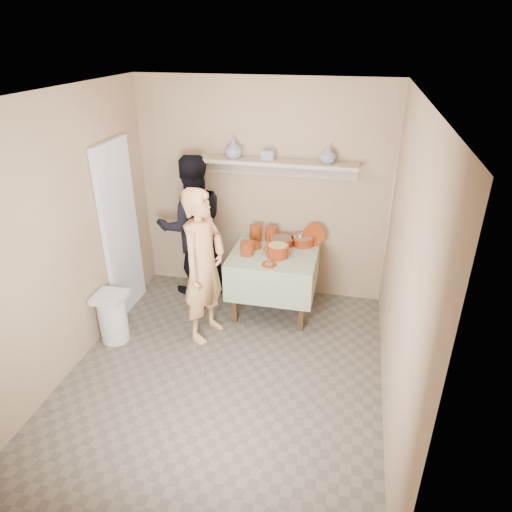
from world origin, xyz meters
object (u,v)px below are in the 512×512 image
(person_helper, at_px, (193,226))
(serving_table, at_px, (274,261))
(trash_bin, at_px, (113,317))
(cazuela_rice, at_px, (278,250))
(person_cook, at_px, (204,266))

(person_helper, distance_m, serving_table, 1.11)
(serving_table, bearing_deg, trash_bin, -148.04)
(serving_table, bearing_deg, cazuela_rice, -65.42)
(serving_table, distance_m, cazuela_rice, 0.24)
(serving_table, bearing_deg, person_cook, -133.06)
(cazuela_rice, xyz_separation_m, trash_bin, (-1.62, -0.86, -0.56))
(person_helper, relative_size, cazuela_rice, 5.34)
(person_cook, height_order, trash_bin, person_cook)
(cazuela_rice, bearing_deg, person_helper, 162.55)
(person_cook, distance_m, cazuela_rice, 0.87)
(person_cook, relative_size, cazuela_rice, 5.10)
(serving_table, relative_size, trash_bin, 1.74)
(person_helper, bearing_deg, trash_bin, 38.37)
(person_helper, height_order, cazuela_rice, person_helper)
(serving_table, relative_size, cazuela_rice, 2.95)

